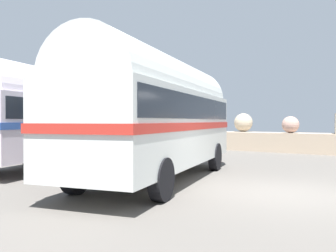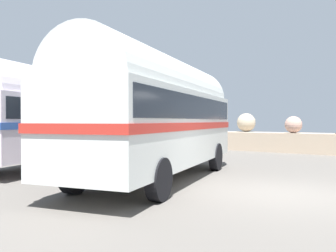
% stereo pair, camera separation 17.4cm
% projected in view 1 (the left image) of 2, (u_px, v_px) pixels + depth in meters
% --- Properties ---
extents(ground, '(32.00, 26.00, 0.02)m').
position_uv_depth(ground, '(284.00, 194.00, 8.53)').
color(ground, '#5A5650').
extents(vintage_coach, '(4.49, 8.91, 3.70)m').
position_uv_depth(vintage_coach, '(159.00, 112.00, 10.51)').
color(vintage_coach, black).
rests_on(vintage_coach, ground).
extents(second_coach, '(4.84, 8.91, 3.70)m').
position_uv_depth(second_coach, '(57.00, 114.00, 13.96)').
color(second_coach, black).
rests_on(second_coach, ground).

